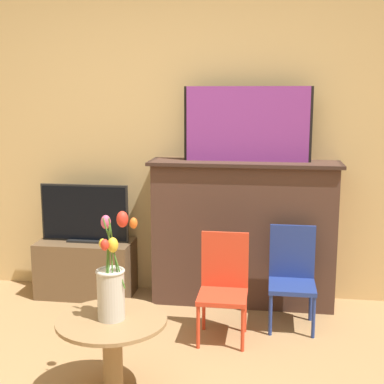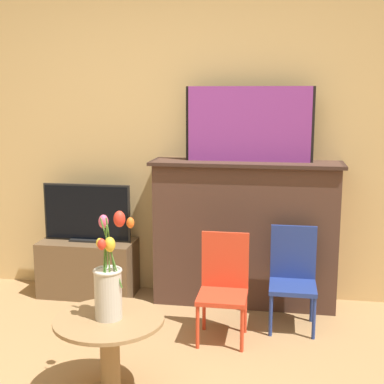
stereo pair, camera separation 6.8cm
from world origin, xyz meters
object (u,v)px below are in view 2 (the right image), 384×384
object	(u,v)px
chair_red	(224,282)
chair_blue	(293,273)
vase_tulips	(109,283)
painting	(249,124)
tv_monitor	(87,214)

from	to	relation	value
chair_red	chair_blue	size ratio (longest dim) A/B	1.00
vase_tulips	chair_red	bearing A→B (deg)	59.09
painting	chair_red	world-z (taller)	painting
chair_blue	painting	bearing A→B (deg)	133.10
tv_monitor	vase_tulips	size ratio (longest dim) A/B	1.23
painting	tv_monitor	bearing A→B (deg)	-178.12
painting	chair_red	bearing A→B (deg)	-99.71
tv_monitor	chair_red	bearing A→B (deg)	-26.88
tv_monitor	vase_tulips	bearing A→B (deg)	-65.37
tv_monitor	chair_blue	distance (m)	1.67
chair_blue	vase_tulips	size ratio (longest dim) A/B	1.21
painting	vase_tulips	bearing A→B (deg)	-112.58
painting	vase_tulips	xyz separation A→B (m)	(-0.61, -1.47, -0.74)
tv_monitor	vase_tulips	xyz separation A→B (m)	(0.65, -1.43, -0.02)
painting	tv_monitor	distance (m)	1.45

